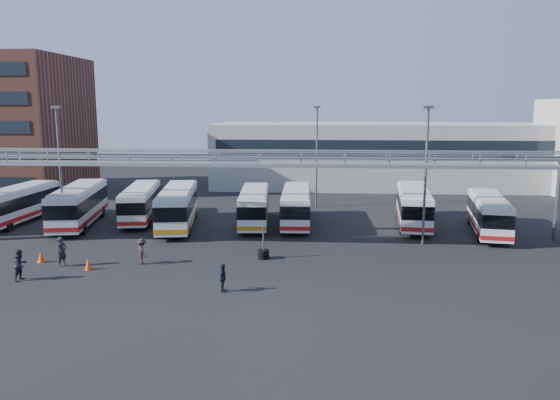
# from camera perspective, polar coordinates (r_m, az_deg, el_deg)

# --- Properties ---
(ground) EXTENTS (140.00, 140.00, 0.00)m
(ground) POSITION_cam_1_polar(r_m,az_deg,el_deg) (34.92, -3.03, -7.16)
(ground) COLOR black
(ground) RESTS_ON ground
(gantry) EXTENTS (51.40, 5.15, 7.10)m
(gantry) POSITION_cam_1_polar(r_m,az_deg,el_deg) (39.52, -2.06, 3.00)
(gantry) COLOR #909398
(gantry) RESTS_ON ground
(warehouse) EXTENTS (42.00, 14.00, 8.00)m
(warehouse) POSITION_cam_1_polar(r_m,az_deg,el_deg) (71.84, 10.31, 4.68)
(warehouse) COLOR #9E9E99
(warehouse) RESTS_ON ground
(light_pole_left) EXTENTS (0.70, 0.35, 10.21)m
(light_pole_left) POSITION_cam_1_polar(r_m,az_deg,el_deg) (46.05, -22.02, 3.53)
(light_pole_left) COLOR #4C4F54
(light_pole_left) RESTS_ON ground
(light_pole_mid) EXTENTS (0.70, 0.35, 10.21)m
(light_pole_mid) POSITION_cam_1_polar(r_m,az_deg,el_deg) (41.14, 15.00, 3.25)
(light_pole_mid) COLOR #4C4F54
(light_pole_mid) RESTS_ON ground
(light_pole_back) EXTENTS (0.70, 0.35, 10.21)m
(light_pole_back) POSITION_cam_1_polar(r_m,az_deg,el_deg) (55.33, 3.86, 5.14)
(light_pole_back) COLOR #4C4F54
(light_pole_back) RESTS_ON ground
(bus_0) EXTENTS (2.67, 10.55, 3.19)m
(bus_0) POSITION_cam_1_polar(r_m,az_deg,el_deg) (53.14, -25.71, -0.30)
(bus_0) COLOR silver
(bus_0) RESTS_ON ground
(bus_1) EXTENTS (4.54, 11.51, 3.41)m
(bus_1) POSITION_cam_1_polar(r_m,az_deg,el_deg) (49.90, -20.28, -0.39)
(bus_1) COLOR silver
(bus_1) RESTS_ON ground
(bus_2) EXTENTS (3.99, 10.42, 3.09)m
(bus_2) POSITION_cam_1_polar(r_m,az_deg,el_deg) (50.50, -14.35, -0.18)
(bus_2) COLOR silver
(bus_2) RESTS_ON ground
(bus_3) EXTENTS (4.20, 11.36, 3.37)m
(bus_3) POSITION_cam_1_polar(r_m,az_deg,el_deg) (46.95, -10.64, -0.58)
(bus_3) COLOR silver
(bus_3) RESTS_ON ground
(bus_4) EXTENTS (3.09, 10.23, 3.06)m
(bus_4) POSITION_cam_1_polar(r_m,az_deg,el_deg) (47.24, -2.71, -0.57)
(bus_4) COLOR silver
(bus_4) RESTS_ON ground
(bus_5) EXTENTS (2.59, 10.33, 3.12)m
(bus_5) POSITION_cam_1_polar(r_m,az_deg,el_deg) (47.21, 1.72, -0.53)
(bus_5) COLOR silver
(bus_5) RESTS_ON ground
(bus_7) EXTENTS (3.59, 10.96, 3.27)m
(bus_7) POSITION_cam_1_polar(r_m,az_deg,el_deg) (48.18, 13.77, -0.50)
(bus_7) COLOR silver
(bus_7) RESTS_ON ground
(bus_8) EXTENTS (3.88, 10.31, 3.06)m
(bus_8) POSITION_cam_1_polar(r_m,az_deg,el_deg) (47.00, 20.96, -1.27)
(bus_8) COLOR silver
(bus_8) RESTS_ON ground
(pedestrian_a) EXTENTS (0.69, 0.82, 1.92)m
(pedestrian_a) POSITION_cam_1_polar(r_m,az_deg,el_deg) (37.80, -21.83, -5.03)
(pedestrian_a) COLOR black
(pedestrian_a) RESTS_ON ground
(pedestrian_b) EXTENTS (0.91, 1.06, 1.88)m
(pedestrian_b) POSITION_cam_1_polar(r_m,az_deg,el_deg) (35.80, -25.48, -6.13)
(pedestrian_b) COLOR #25222F
(pedestrian_b) RESTS_ON ground
(pedestrian_c) EXTENTS (1.18, 1.25, 1.70)m
(pedestrian_c) POSITION_cam_1_polar(r_m,az_deg,el_deg) (36.73, -14.21, -5.22)
(pedestrian_c) COLOR #2F1F22
(pedestrian_c) RESTS_ON ground
(pedestrian_d) EXTENTS (0.44, 0.95, 1.59)m
(pedestrian_d) POSITION_cam_1_polar(r_m,az_deg,el_deg) (30.59, -6.00, -8.11)
(pedestrian_d) COLOR black
(pedestrian_d) RESTS_ON ground
(cone_left) EXTENTS (0.60, 0.60, 0.74)m
(cone_left) POSITION_cam_1_polar(r_m,az_deg,el_deg) (39.41, -23.70, -5.46)
(cone_left) COLOR #F9490D
(cone_left) RESTS_ON ground
(cone_right) EXTENTS (0.57, 0.57, 0.72)m
(cone_right) POSITION_cam_1_polar(r_m,az_deg,el_deg) (36.60, -19.41, -6.33)
(cone_right) COLOR #F9490D
(cone_right) RESTS_ON ground
(tire_stack) EXTENTS (0.78, 0.78, 2.22)m
(tire_stack) POSITION_cam_1_polar(r_m,az_deg,el_deg) (36.99, -1.74, -5.58)
(tire_stack) COLOR black
(tire_stack) RESTS_ON ground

